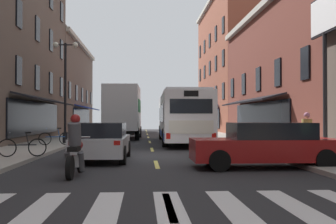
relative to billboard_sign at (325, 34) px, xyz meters
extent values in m
cube|color=#28282B|center=(-7.05, 0.79, -5.09)|extent=(34.80, 80.00, 0.10)
cube|color=#DBCC4C|center=(-7.05, -9.21, -5.03)|extent=(0.14, 2.40, 0.01)
cube|color=#DBCC4C|center=(-7.05, -2.71, -5.03)|extent=(0.14, 2.40, 0.01)
cube|color=#DBCC4C|center=(-7.05, 3.79, -5.03)|extent=(0.14, 2.40, 0.01)
cube|color=#DBCC4C|center=(-7.05, 10.29, -5.03)|extent=(0.14, 2.40, 0.01)
cube|color=#DBCC4C|center=(-7.05, 16.79, -5.03)|extent=(0.14, 2.40, 0.01)
cube|color=#DBCC4C|center=(-7.05, 23.29, -5.03)|extent=(0.14, 2.40, 0.01)
cube|color=#DBCC4C|center=(-7.05, 29.79, -5.03)|extent=(0.14, 2.40, 0.01)
cube|color=#DBCC4C|center=(-7.05, 36.29, -5.03)|extent=(0.14, 2.40, 0.01)
cube|color=silver|center=(-9.25, -9.21, -5.03)|extent=(0.50, 2.80, 0.01)
cube|color=silver|center=(-8.15, -9.21, -5.03)|extent=(0.50, 2.80, 0.01)
cube|color=silver|center=(-7.05, -9.21, -5.03)|extent=(0.50, 2.80, 0.01)
cube|color=silver|center=(-5.95, -9.21, -5.03)|extent=(0.50, 2.80, 0.01)
cube|color=silver|center=(-4.85, -9.21, -5.03)|extent=(0.50, 2.80, 0.01)
cube|color=#A39E93|center=(-12.95, 0.79, -4.97)|extent=(3.00, 80.00, 0.14)
cube|color=#A39E93|center=(-1.15, 0.79, -4.97)|extent=(3.00, 80.00, 0.14)
cube|color=black|center=(-14.41, 10.79, -3.49)|extent=(0.10, 12.00, 2.10)
cube|color=black|center=(-13.70, 10.79, -2.29)|extent=(1.38, 11.20, 0.44)
cube|color=black|center=(-14.41, 6.79, -0.84)|extent=(0.10, 1.00, 1.60)
cube|color=black|center=(-14.41, 10.79, -0.84)|extent=(0.10, 1.00, 1.60)
cube|color=black|center=(-14.41, 14.79, -0.84)|extent=(0.10, 1.00, 1.60)
cube|color=black|center=(-14.41, 18.79, -0.84)|extent=(0.10, 1.00, 1.60)
cube|color=black|center=(-14.41, 6.79, 2.36)|extent=(0.10, 1.00, 1.60)
cube|color=black|center=(-14.41, 10.79, 2.36)|extent=(0.10, 1.00, 1.60)
cube|color=black|center=(-14.41, 14.79, 2.36)|extent=(0.10, 1.00, 1.60)
cube|color=black|center=(-14.41, 18.79, 2.36)|extent=(0.10, 1.00, 1.60)
cube|color=black|center=(-14.41, 18.79, 5.56)|extent=(0.10, 1.00, 1.60)
cube|color=brown|center=(-18.45, 30.79, -0.02)|extent=(8.00, 19.90, 10.04)
cube|color=#B2AD9E|center=(-14.35, 30.79, 4.65)|extent=(0.44, 19.40, 0.40)
cube|color=black|center=(-14.41, 30.79, -3.49)|extent=(0.10, 12.00, 2.10)
cube|color=navy|center=(-13.70, 30.79, -2.29)|extent=(1.38, 11.20, 0.44)
cube|color=black|center=(-14.41, 22.79, -0.84)|extent=(0.10, 1.00, 1.60)
cube|color=black|center=(-14.41, 26.79, -0.84)|extent=(0.10, 1.00, 1.60)
cube|color=black|center=(-14.41, 30.79, -0.84)|extent=(0.10, 1.00, 1.60)
cube|color=black|center=(-14.41, 34.79, -0.84)|extent=(0.10, 1.00, 1.60)
cube|color=black|center=(-14.41, 38.79, -0.84)|extent=(0.10, 1.00, 1.60)
cube|color=brown|center=(4.35, 10.79, -0.44)|extent=(8.00, 19.90, 9.19)
cube|color=#B2AD9E|center=(0.25, 10.79, 3.80)|extent=(0.44, 19.40, 0.40)
cube|color=black|center=(0.31, 10.79, -3.49)|extent=(0.10, 12.00, 2.10)
cube|color=black|center=(-0.40, 10.79, -2.29)|extent=(1.38, 11.20, 0.44)
cube|color=black|center=(0.31, 2.79, -0.84)|extent=(0.10, 1.00, 1.60)
cube|color=black|center=(0.31, 6.79, -0.84)|extent=(0.10, 1.00, 1.60)
cube|color=black|center=(0.31, 10.79, -0.84)|extent=(0.10, 1.00, 1.60)
cube|color=black|center=(0.31, 14.79, -0.84)|extent=(0.10, 1.00, 1.60)
cube|color=black|center=(0.31, 18.79, -0.84)|extent=(0.10, 1.00, 1.60)
cube|color=brown|center=(4.35, 30.79, 2.64)|extent=(8.00, 19.90, 15.35)
cube|color=#B2AD9E|center=(0.25, 30.79, 9.96)|extent=(0.44, 19.40, 0.40)
cube|color=black|center=(0.31, 30.79, -3.49)|extent=(0.10, 12.00, 2.10)
cube|color=navy|center=(-0.40, 30.79, -2.29)|extent=(1.38, 11.20, 0.44)
cube|color=black|center=(0.31, 22.79, -0.84)|extent=(0.10, 1.00, 1.60)
cube|color=black|center=(0.31, 26.79, -0.84)|extent=(0.10, 1.00, 1.60)
cube|color=black|center=(0.31, 30.79, -0.84)|extent=(0.10, 1.00, 1.60)
cube|color=black|center=(0.31, 34.79, -0.84)|extent=(0.10, 1.00, 1.60)
cube|color=black|center=(0.31, 38.79, -0.84)|extent=(0.10, 1.00, 1.60)
cube|color=black|center=(0.31, 22.79, 2.36)|extent=(0.10, 1.00, 1.60)
cube|color=black|center=(0.31, 26.79, 2.36)|extent=(0.10, 1.00, 1.60)
cube|color=black|center=(0.31, 30.79, 2.36)|extent=(0.10, 1.00, 1.60)
cube|color=black|center=(0.31, 34.79, 2.36)|extent=(0.10, 1.00, 1.60)
cube|color=black|center=(0.31, 38.79, 2.36)|extent=(0.10, 1.00, 1.60)
cube|color=black|center=(0.31, 22.79, 5.56)|extent=(0.10, 1.00, 1.60)
cube|color=black|center=(0.31, 26.79, 5.56)|extent=(0.10, 1.00, 1.60)
cube|color=black|center=(0.31, 30.79, 5.56)|extent=(0.10, 1.00, 1.60)
cube|color=black|center=(0.31, 34.79, 5.56)|extent=(0.10, 1.00, 1.60)
cube|color=black|center=(0.31, 38.79, 5.56)|extent=(0.10, 1.00, 1.60)
cylinder|color=black|center=(0.00, 0.00, -2.41)|extent=(0.18, 0.18, 4.97)
cylinder|color=black|center=(0.00, 0.00, -4.78)|extent=(0.40, 0.40, 0.24)
cube|color=black|center=(0.00, 0.00, 0.82)|extent=(0.10, 2.53, 1.65)
cube|color=white|center=(-0.06, 0.00, 0.82)|extent=(0.04, 2.37, 1.49)
cube|color=white|center=(0.06, 0.00, 0.82)|extent=(0.04, 2.37, 1.49)
cube|color=white|center=(-5.07, 9.13, -3.39)|extent=(2.79, 12.27, 2.60)
cube|color=silver|center=(-5.07, 9.13, -2.02)|extent=(2.57, 11.06, 0.16)
cube|color=black|center=(-5.07, 9.43, -3.21)|extent=(2.79, 9.87, 0.96)
cube|color=#193899|center=(-5.07, 9.13, -4.44)|extent=(2.82, 11.87, 0.36)
cube|color=black|center=(-4.95, 15.20, -3.21)|extent=(2.25, 0.17, 1.10)
cube|color=black|center=(-5.20, 3.06, -2.91)|extent=(2.05, 0.16, 0.70)
cube|color=silver|center=(-5.20, 3.05, -3.91)|extent=(2.15, 0.14, 0.64)
cube|color=black|center=(-5.20, 3.05, -2.30)|extent=(0.70, 0.11, 0.28)
cube|color=red|center=(-6.29, 3.07, -4.34)|extent=(0.20, 0.08, 0.28)
cube|color=red|center=(-4.10, 3.02, -4.34)|extent=(0.20, 0.08, 0.28)
cylinder|color=black|center=(-6.17, 13.26, -4.54)|extent=(0.32, 1.01, 1.00)
cylinder|color=black|center=(-3.82, 13.22, -4.54)|extent=(0.32, 1.01, 1.00)
cylinder|color=black|center=(-6.32, 5.55, -4.54)|extent=(0.32, 1.01, 1.00)
cylinder|color=black|center=(-3.97, 5.50, -4.54)|extent=(0.32, 1.01, 1.00)
cube|color=white|center=(-8.84, 16.70, -3.49)|extent=(2.38, 2.42, 2.40)
cube|color=black|center=(-8.80, 17.83, -2.64)|extent=(2.00, 0.17, 0.80)
cube|color=silver|center=(-8.97, 13.11, -2.77)|extent=(2.57, 4.92, 3.14)
cube|color=#196633|center=(-7.75, 13.07, -2.61)|extent=(0.16, 2.90, 0.90)
cube|color=black|center=(-8.93, 14.28, -4.49)|extent=(2.13, 6.84, 0.24)
cylinder|color=black|center=(-9.95, 16.53, -4.59)|extent=(0.31, 0.91, 0.90)
cylinder|color=black|center=(-7.75, 16.46, -4.59)|extent=(0.31, 0.91, 0.90)
cylinder|color=black|center=(-10.09, 12.42, -4.59)|extent=(0.31, 0.91, 0.90)
cylinder|color=black|center=(-7.89, 12.34, -4.59)|extent=(0.31, 0.91, 0.90)
cube|color=maroon|center=(-3.72, -3.84, -4.46)|extent=(4.56, 1.87, 0.67)
cube|color=black|center=(-3.54, -3.84, -3.89)|extent=(2.47, 1.70, 0.53)
cube|color=red|center=(-1.46, -3.11, -4.23)|extent=(0.06, 0.20, 0.14)
cylinder|color=black|center=(-5.30, -4.70, -4.72)|extent=(0.64, 0.22, 0.64)
cylinder|color=black|center=(-5.29, -2.96, -4.72)|extent=(0.64, 0.22, 0.64)
cylinder|color=black|center=(-2.15, -4.72, -4.72)|extent=(0.64, 0.22, 0.64)
cylinder|color=black|center=(-2.14, -2.98, -4.72)|extent=(0.64, 0.22, 0.64)
cube|color=silver|center=(-8.99, -1.28, -4.48)|extent=(1.87, 4.34, 0.63)
cube|color=black|center=(-8.99, -1.45, -3.93)|extent=(1.67, 2.36, 0.54)
cube|color=red|center=(-9.74, -3.39, -4.27)|extent=(0.20, 0.06, 0.14)
cube|color=red|center=(-8.32, -3.42, -4.27)|extent=(0.20, 0.06, 0.14)
cylinder|color=black|center=(-9.80, 0.19, -4.72)|extent=(0.23, 0.64, 0.64)
cylinder|color=black|center=(-8.12, 0.16, -4.72)|extent=(0.23, 0.64, 0.64)
cylinder|color=black|center=(-9.86, -2.71, -4.72)|extent=(0.23, 0.64, 0.64)
cylinder|color=black|center=(-8.18, -2.74, -4.72)|extent=(0.23, 0.64, 0.64)
cylinder|color=black|center=(-9.30, -4.55, -4.73)|extent=(0.12, 0.62, 0.62)
cylinder|color=black|center=(-9.34, -6.00, -4.73)|extent=(0.14, 0.62, 0.62)
cylinder|color=#B2B2B7|center=(-9.30, -4.67, -4.43)|extent=(0.08, 0.33, 0.68)
ellipsoid|color=maroon|center=(-9.31, -5.10, -4.23)|extent=(0.34, 0.57, 0.28)
cube|color=black|center=(-9.32, -5.50, -4.30)|extent=(0.28, 0.57, 0.12)
cube|color=#B2B2B7|center=(-9.32, -5.28, -4.64)|extent=(0.25, 0.41, 0.30)
cylinder|color=#B2B2B7|center=(-9.30, -4.77, -4.02)|extent=(0.62, 0.06, 0.04)
cylinder|color=#4C4C51|center=(-9.32, -5.43, -3.91)|extent=(0.35, 0.47, 0.66)
sphere|color=maroon|center=(-9.32, -5.32, -3.51)|extent=(0.26, 0.26, 0.26)
cylinder|color=#4C4C51|center=(-9.50, -5.39, -4.64)|extent=(0.15, 0.36, 0.56)
cylinder|color=#4C4C51|center=(-9.14, -5.40, -4.64)|extent=(0.15, 0.36, 0.56)
torus|color=black|center=(-12.62, 5.34, -4.57)|extent=(0.65, 0.21, 0.66)
torus|color=black|center=(-11.60, 5.60, -4.57)|extent=(0.65, 0.21, 0.66)
cylinder|color=#194CA5|center=(-12.11, 5.47, -4.47)|extent=(0.98, 0.28, 0.04)
cylinder|color=#194CA5|center=(-11.93, 5.51, -4.29)|extent=(0.14, 0.07, 0.50)
cube|color=black|center=(-11.91, 5.52, -4.02)|extent=(0.22, 0.17, 0.06)
cylinder|color=#194CA5|center=(-12.54, 5.36, -4.02)|extent=(0.15, 0.47, 0.03)
torus|color=black|center=(-12.43, -1.21, -4.57)|extent=(0.66, 0.16, 0.66)
torus|color=black|center=(-11.40, -1.02, -4.57)|extent=(0.66, 0.16, 0.66)
cylinder|color=black|center=(-11.92, -1.12, -4.47)|extent=(0.99, 0.22, 0.04)
cylinder|color=black|center=(-11.74, -1.08, -4.29)|extent=(0.14, 0.06, 0.50)
cube|color=black|center=(-11.72, -1.08, -4.02)|extent=(0.22, 0.15, 0.06)
cylinder|color=black|center=(-12.35, -1.20, -4.02)|extent=(0.12, 0.48, 0.03)
cylinder|color=#33663F|center=(-1.79, -2.46, -4.51)|extent=(0.28, 0.28, 0.78)
cylinder|color=#B29947|center=(-1.79, -2.46, -3.81)|extent=(0.36, 0.36, 0.60)
sphere|color=#B46B87|center=(-1.79, -2.46, -3.39)|extent=(0.21, 0.21, 0.21)
cube|color=maroon|center=(-1.76, -2.22, -3.78)|extent=(0.27, 0.19, 0.36)
cylinder|color=black|center=(-11.92, 7.18, -2.05)|extent=(0.14, 0.14, 5.70)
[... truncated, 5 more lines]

